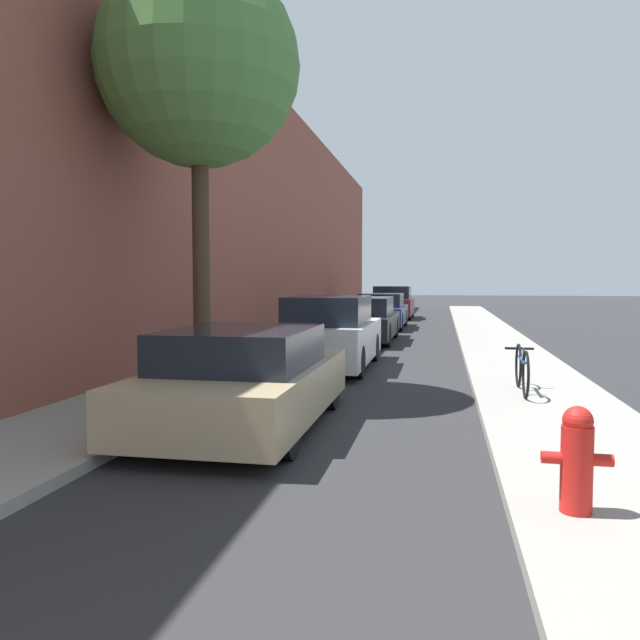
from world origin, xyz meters
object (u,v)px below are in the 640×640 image
(parked_car_maroon, at_px, (393,303))
(street_tree_near, at_px, (199,66))
(parked_car_black, at_px, (365,320))
(parked_car_navy, at_px, (382,311))
(parked_car_white, at_px, (329,334))
(bicycle, at_px, (522,369))
(parked_car_champagne, at_px, (245,380))
(fire_hydrant, at_px, (577,458))

(parked_car_maroon, distance_m, street_tree_near, 20.70)
(parked_car_black, bearing_deg, parked_car_navy, 90.03)
(parked_car_white, xyz_separation_m, parked_car_black, (0.05, 5.62, -0.07))
(parked_car_white, xyz_separation_m, parked_car_maroon, (0.00, 16.88, 0.02))
(parked_car_black, height_order, bicycle, parked_car_black)
(parked_car_champagne, relative_size, street_tree_near, 0.61)
(parked_car_champagne, distance_m, parked_car_maroon, 22.19)
(street_tree_near, bearing_deg, parked_car_white, 65.94)
(parked_car_black, distance_m, parked_car_navy, 5.26)
(street_tree_near, bearing_deg, bicycle, 5.26)
(parked_car_white, relative_size, parked_car_maroon, 1.03)
(bicycle, bearing_deg, fire_hydrant, -91.61)
(street_tree_near, bearing_deg, parked_car_maroon, 85.82)
(parked_car_champagne, distance_m, parked_car_white, 5.32)
(street_tree_near, bearing_deg, parked_car_navy, 83.88)
(parked_car_champagne, relative_size, bicycle, 2.38)
(parked_car_white, distance_m, parked_car_black, 5.62)
(street_tree_near, height_order, fire_hydrant, street_tree_near)
(parked_car_white, height_order, parked_car_black, parked_car_white)
(parked_car_white, bearing_deg, fire_hydrant, -67.37)
(bicycle, bearing_deg, parked_car_maroon, 100.97)
(parked_car_white, height_order, street_tree_near, street_tree_near)
(parked_car_champagne, xyz_separation_m, parked_car_navy, (0.15, 16.20, 0.04))
(parked_car_white, relative_size, bicycle, 2.45)
(parked_car_navy, bearing_deg, fire_hydrant, -80.24)
(parked_car_white, bearing_deg, street_tree_near, -114.06)
(parked_car_champagne, height_order, parked_car_maroon, parked_car_maroon)
(parked_car_navy, xyz_separation_m, fire_hydrant, (3.22, -18.73, -0.11))
(parked_car_champagne, xyz_separation_m, bicycle, (3.59, 2.48, -0.12))
(parked_car_navy, height_order, parked_car_maroon, parked_car_maroon)
(parked_car_white, distance_m, street_tree_near, 5.73)
(parked_car_white, xyz_separation_m, parked_car_navy, (0.05, 10.88, -0.07))
(fire_hydrant, bearing_deg, parked_car_black, 103.43)
(parked_car_champagne, relative_size, fire_hydrant, 5.13)
(parked_car_black, bearing_deg, parked_car_champagne, -90.79)
(parked_car_maroon, bearing_deg, street_tree_near, -94.18)
(parked_car_black, relative_size, parked_car_maroon, 1.13)
(parked_car_maroon, bearing_deg, parked_car_champagne, -90.26)
(parked_car_navy, height_order, bicycle, parked_car_navy)
(parked_car_champagne, height_order, street_tree_near, street_tree_near)
(parked_car_white, distance_m, parked_car_navy, 10.88)
(parked_car_black, distance_m, parked_car_maroon, 11.25)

